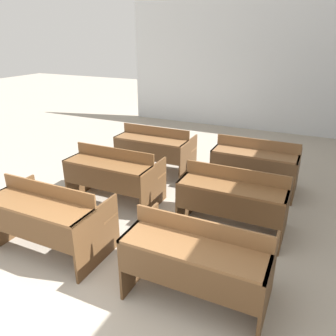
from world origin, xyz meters
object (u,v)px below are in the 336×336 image
object	(u,v)px
bench_front_left	(49,215)
bench_second_right	(234,197)
bench_third_right	(255,162)
bench_third_left	(155,148)
bench_front_right	(198,257)
bench_second_left	(114,173)

from	to	relation	value
bench_front_left	bench_second_right	bearing A→B (deg)	36.76
bench_front_left	bench_second_right	distance (m)	2.20
bench_front_left	bench_third_right	size ratio (longest dim) A/B	1.00
bench_third_left	bench_third_right	size ratio (longest dim) A/B	1.00
bench_front_right	bench_second_left	distance (m)	2.21
bench_second_left	bench_third_left	world-z (taller)	same
bench_second_right	bench_third_left	size ratio (longest dim) A/B	1.00
bench_front_left	bench_third_right	distance (m)	3.16
bench_second_right	bench_front_left	bearing A→B (deg)	-143.24
bench_front_left	bench_second_right	size ratio (longest dim) A/B	1.00
bench_second_left	bench_front_right	bearing A→B (deg)	-36.20
bench_front_left	bench_third_right	xyz separation A→B (m)	(1.77, 2.62, 0.00)
bench_front_right	bench_second_left	bearing A→B (deg)	143.80
bench_second_left	bench_second_right	world-z (taller)	same
bench_front_left	bench_second_left	xyz separation A→B (m)	(-0.01, 1.31, 0.00)
bench_front_right	bench_third_left	distance (m)	3.13
bench_second_left	bench_second_right	xyz separation A→B (m)	(1.77, 0.00, 0.00)
bench_second_left	bench_third_right	bearing A→B (deg)	36.25
bench_second_right	bench_third_right	xyz separation A→B (m)	(0.01, 1.30, 0.00)
bench_third_right	bench_front_left	bearing A→B (deg)	-124.04
bench_front_right	bench_third_left	xyz separation A→B (m)	(-1.77, 2.58, 0.00)
bench_third_right	bench_second_right	bearing A→B (deg)	-90.34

